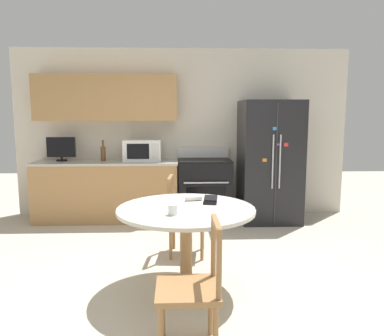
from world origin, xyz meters
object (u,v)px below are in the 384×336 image
counter_bottle (103,153)px  candle_glass (173,210)px  refrigerator (269,161)px  wallet (210,201)px  countertop_tv (61,148)px  oven_range (204,189)px  microwave (143,150)px  dining_chair_far (185,217)px  dining_chair_near (192,289)px

counter_bottle → candle_glass: bearing=-67.7°
refrigerator → wallet: (-1.07, -2.12, -0.10)m
countertop_tv → refrigerator: bearing=-2.7°
oven_range → microwave: bearing=177.0°
dining_chair_far → wallet: size_ratio=6.08×
counter_bottle → candle_glass: size_ratio=3.64×
wallet → dining_chair_near: bearing=-101.6°
countertop_tv → dining_chair_near: (1.84, -3.30, -0.66)m
oven_range → candle_glass: size_ratio=12.63×
microwave → refrigerator: bearing=-3.6°
oven_range → dining_chair_near: (-0.31, -3.23, -0.03)m
counter_bottle → dining_chair_near: (1.21, -3.27, -0.58)m
refrigerator → counter_bottle: refrigerator is taller
microwave → countertop_tv: 1.22m
refrigerator → oven_range: bearing=175.8°
oven_range → dining_chair_far: 1.49m
refrigerator → dining_chair_far: bearing=-133.0°
dining_chair_near → wallet: dining_chair_near is taller
counter_bottle → candle_glass: (1.08, -2.63, -0.21)m
oven_range → dining_chair_far: (-0.33, -1.46, -0.03)m
dining_chair_near → wallet: (0.21, 1.04, 0.36)m
microwave → candle_glass: (0.49, -2.63, -0.25)m
oven_range → dining_chair_far: size_ratio=1.20×
microwave → candle_glass: size_ratio=6.51×
countertop_tv → wallet: countertop_tv is taller
wallet → counter_bottle: bearing=122.4°
oven_range → counter_bottle: (-1.52, 0.05, 0.55)m
refrigerator → oven_range: refrigerator is taller
dining_chair_far → oven_range: bearing=172.3°
countertop_tv → counter_bottle: size_ratio=1.35×
refrigerator → countertop_tv: 3.12m
microwave → countertop_tv: size_ratio=1.33×
dining_chair_near → dining_chair_far: (-0.02, 1.77, 0.00)m
refrigerator → counter_bottle: (-2.49, 0.12, 0.12)m
refrigerator → dining_chair_near: (-1.28, -3.15, -0.46)m
candle_glass → wallet: size_ratio=0.58×
dining_chair_near → candle_glass: (-0.13, 0.65, 0.37)m
countertop_tv → candle_glass: 3.17m
microwave → dining_chair_far: (0.60, -1.51, -0.62)m
countertop_tv → dining_chair_far: size_ratio=0.47×
microwave → dining_chair_near: size_ratio=0.62×
dining_chair_near → candle_glass: size_ratio=10.55×
counter_bottle → dining_chair_near: 3.54m
dining_chair_far → counter_bottle: bearing=-136.7°
wallet → microwave: bearing=110.4°
counter_bottle → dining_chair_near: bearing=-69.7°
microwave → wallet: bearing=-69.6°
counter_bottle → dining_chair_near: counter_bottle is taller
dining_chair_far → candle_glass: bearing=-1.0°
countertop_tv → dining_chair_far: 2.47m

